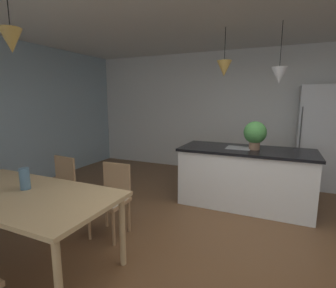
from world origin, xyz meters
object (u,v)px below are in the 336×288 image
chair_far_left (58,187)px  potted_plant_on_island (255,133)px  chair_far_right (111,197)px  vase_on_dining_table (25,179)px  refrigerator (319,137)px  kitchen_island (245,176)px  dining_table (20,199)px

chair_far_left → potted_plant_on_island: bearing=33.9°
chair_far_right → potted_plant_on_island: potted_plant_on_island is taller
chair_far_left → vase_on_dining_table: vase_on_dining_table is taller
chair_far_left → refrigerator: refrigerator is taller
chair_far_right → kitchen_island: bearing=49.3°
chair_far_left → dining_table: bearing=-62.6°
dining_table → kitchen_island: size_ratio=0.99×
refrigerator → vase_on_dining_table: 4.81m
refrigerator → vase_on_dining_table: refrigerator is taller
chair_far_right → potted_plant_on_island: size_ratio=2.04×
dining_table → potted_plant_on_island: potted_plant_on_island is taller
kitchen_island → refrigerator: (1.12, 1.45, 0.49)m
dining_table → potted_plant_on_island: (1.92, 2.43, 0.45)m
chair_far_right → refrigerator: size_ratio=0.46×
chair_far_left → vase_on_dining_table: bearing=-61.4°
chair_far_left → vase_on_dining_table: size_ratio=4.05×
dining_table → refrigerator: size_ratio=1.04×
chair_far_right → potted_plant_on_island: (1.48, 1.58, 0.67)m
vase_on_dining_table → potted_plant_on_island: bearing=50.3°
chair_far_left → potted_plant_on_island: (2.36, 1.58, 0.67)m
chair_far_right → kitchen_island: size_ratio=0.44×
chair_far_right → vase_on_dining_table: 0.97m
refrigerator → potted_plant_on_island: refrigerator is taller
chair_far_right → kitchen_island: 2.09m
chair_far_left → vase_on_dining_table: (0.41, -0.76, 0.39)m
chair_far_left → kitchen_island: kitchen_island is taller
chair_far_right → kitchen_island: kitchen_island is taller
dining_table → kitchen_island: bearing=53.4°
chair_far_left → potted_plant_on_island: potted_plant_on_island is taller
potted_plant_on_island → kitchen_island: bearing=180.0°
refrigerator → vase_on_dining_table: (-2.95, -3.80, -0.08)m
refrigerator → potted_plant_on_island: bearing=-124.8°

